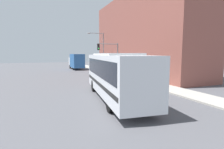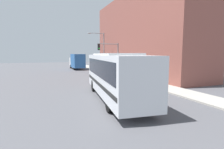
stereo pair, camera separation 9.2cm
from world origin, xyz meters
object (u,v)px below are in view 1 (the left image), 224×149
city_bus (115,73)px  parking_meter (129,72)px  delivery_truck (76,61)px  street_lamp (101,48)px  traffic_light_pole (110,53)px  fire_hydrant (147,80)px  pedestrian_near_corner (125,70)px

city_bus → parking_meter: 9.95m
delivery_truck → street_lamp: size_ratio=1.04×
traffic_light_pole → city_bus: bearing=-110.3°
city_bus → fire_hydrant: size_ratio=14.24×
fire_hydrant → traffic_light_pole: bearing=97.3°
parking_meter → pedestrian_near_corner: 2.87m
city_bus → traffic_light_pole: (4.53, 12.22, 1.49)m
delivery_truck → pedestrian_near_corner: (4.01, -15.43, -0.69)m
city_bus → traffic_light_pole: size_ratio=2.15×
fire_hydrant → pedestrian_near_corner: pedestrian_near_corner is taller
fire_hydrant → pedestrian_near_corner: size_ratio=0.39×
traffic_light_pole → street_lamp: bearing=82.8°
parking_meter → street_lamp: street_lamp is taller
city_bus → pedestrian_near_corner: bearing=67.6°
fire_hydrant → traffic_light_pole: traffic_light_pole is taller
fire_hydrant → street_lamp: bearing=90.8°
city_bus → traffic_light_pole: traffic_light_pole is taller
fire_hydrant → street_lamp: 15.11m
pedestrian_near_corner → fire_hydrant: bearing=-95.9°
delivery_truck → traffic_light_pole: (2.27, -14.19, 1.68)m
city_bus → pedestrian_near_corner: size_ratio=5.58×
traffic_light_pole → street_lamp: street_lamp is taller
delivery_truck → fire_hydrant: delivery_truck is taller
street_lamp → fire_hydrant: bearing=-89.2°
delivery_truck → street_lamp: bearing=-67.9°
delivery_truck → parking_meter: size_ratio=5.54×
city_bus → delivery_truck: size_ratio=1.42×
delivery_truck → fire_hydrant: (3.30, -22.22, -1.28)m
delivery_truck → traffic_light_pole: traffic_light_pole is taller
fire_hydrant → traffic_light_pole: 8.62m
city_bus → street_lamp: bearing=81.4°
delivery_truck → pedestrian_near_corner: 15.96m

